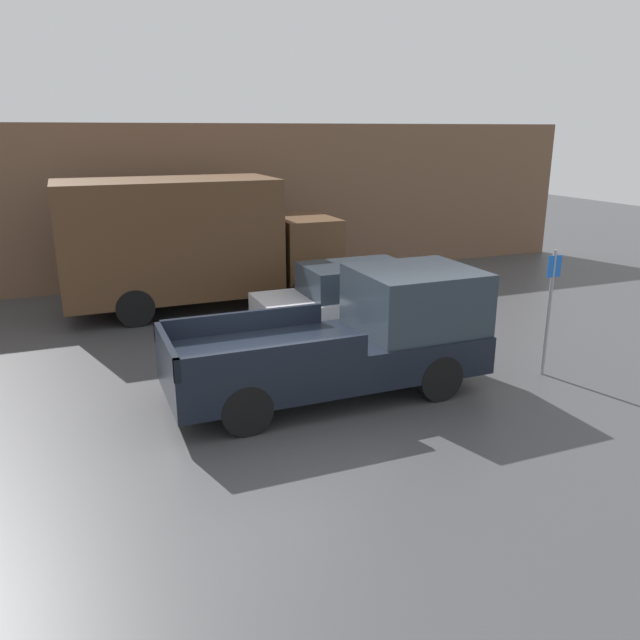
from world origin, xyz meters
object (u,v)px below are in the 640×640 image
car (352,298)px  newspaper_box (150,273)px  delivery_truck (191,240)px  parking_sign (549,306)px  pickup_truck (356,337)px

car → newspaper_box: 7.01m
delivery_truck → parking_sign: 8.97m
car → delivery_truck: bearing=131.6°
pickup_truck → car: bearing=66.3°
car → pickup_truck: bearing=-113.7°
pickup_truck → delivery_truck: delivery_truck is taller
pickup_truck → newspaper_box: bearing=104.8°
pickup_truck → car: size_ratio=1.28×
pickup_truck → parking_sign: size_ratio=2.30×
delivery_truck → newspaper_box: delivery_truck is taller
parking_sign → newspaper_box: parking_sign is taller
newspaper_box → pickup_truck: bearing=-75.2°
car → delivery_truck: 4.63m
pickup_truck → parking_sign: bearing=-10.4°
pickup_truck → newspaper_box: (-2.41, 9.08, -0.52)m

